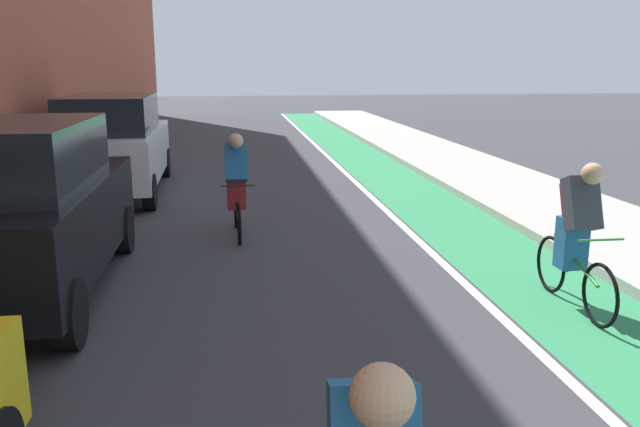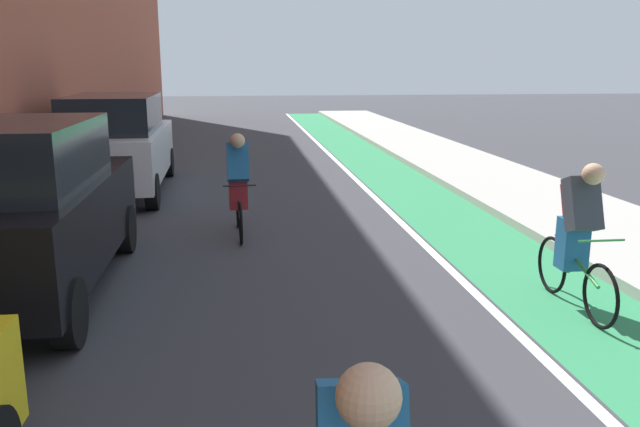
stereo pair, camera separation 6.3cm
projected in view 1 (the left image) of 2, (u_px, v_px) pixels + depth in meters
ground_plane at (257, 187)px, 13.99m from camera, size 84.16×84.16×0.00m
bike_lane_paint at (378, 169)px, 16.33m from camera, size 1.60×38.25×0.00m
lane_divider_stripe at (343, 170)px, 16.21m from camera, size 0.12×38.25×0.00m
sidewalk_right at (459, 165)px, 16.59m from camera, size 2.62×38.25×0.14m
parked_suv_black at (18, 209)px, 7.19m from camera, size 1.88×4.29×1.98m
parked_suv_white at (113, 143)px, 13.13m from camera, size 1.98×4.79×1.98m
cyclist_mid at (577, 231)px, 6.89m from camera, size 0.48×1.71×1.61m
cyclist_trailing at (236, 184)px, 9.85m from camera, size 0.48×1.67×1.59m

